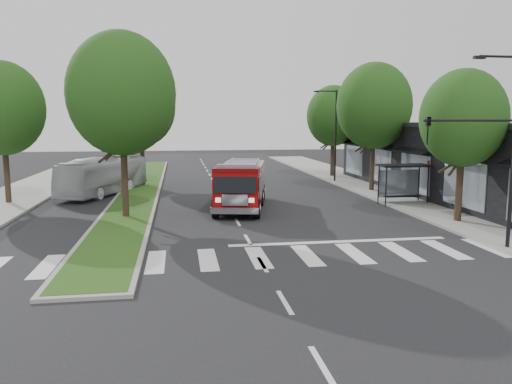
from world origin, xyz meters
TOP-DOWN VIEW (x-y plane):
  - ground at (0.00, 0.00)m, footprint 140.00×140.00m
  - sidewalk_right at (12.50, 10.00)m, footprint 5.00×80.00m
  - median at (-6.00, 18.00)m, footprint 3.00×50.00m
  - storefront_row at (17.00, 10.00)m, footprint 8.00×30.00m
  - bus_shelter at (11.20, 8.15)m, footprint 3.20×1.60m
  - tree_right_near at (11.50, 2.00)m, footprint 4.40×4.40m
  - tree_right_mid at (11.50, 14.00)m, footprint 5.60×5.60m
  - tree_right_far at (11.50, 24.00)m, footprint 5.00×5.00m
  - tree_median_near at (-6.00, 6.00)m, footprint 5.80×5.80m
  - tree_median_far at (-6.00, 20.00)m, footprint 5.60×5.60m
  - tree_left_mid at (-14.00, 12.00)m, footprint 5.20×5.20m
  - streetlight_right_near at (9.61, -3.50)m, footprint 4.08×0.22m
  - streetlight_right_far at (10.35, 20.00)m, footprint 2.11×0.20m
  - fire_engine at (0.76, 8.39)m, footprint 4.30×8.98m
  - city_bus at (-8.50, 15.83)m, footprint 5.60×9.96m

SIDE VIEW (x-z plane):
  - ground at x=0.00m, z-range 0.00..0.00m
  - sidewalk_right at x=12.50m, z-range 0.00..0.15m
  - median at x=-6.00m, z-range 0.00..0.16m
  - city_bus at x=-8.50m, z-range 0.00..2.73m
  - fire_engine at x=0.76m, z-range -0.06..2.93m
  - bus_shelter at x=11.20m, z-range 0.73..3.34m
  - storefront_row at x=17.00m, z-range 0.00..5.00m
  - streetlight_right_far at x=10.35m, z-range 0.48..8.48m
  - streetlight_right_near at x=9.61m, z-range 0.67..8.67m
  - tree_right_near at x=11.50m, z-range 1.48..9.53m
  - tree_right_far at x=11.50m, z-range 1.47..10.20m
  - tree_left_mid at x=-14.00m, z-range 1.58..10.74m
  - tree_right_mid at x=11.50m, z-range 1.63..11.35m
  - tree_median_far at x=-6.00m, z-range 1.63..11.35m
  - tree_median_near at x=-6.00m, z-range 1.73..11.89m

